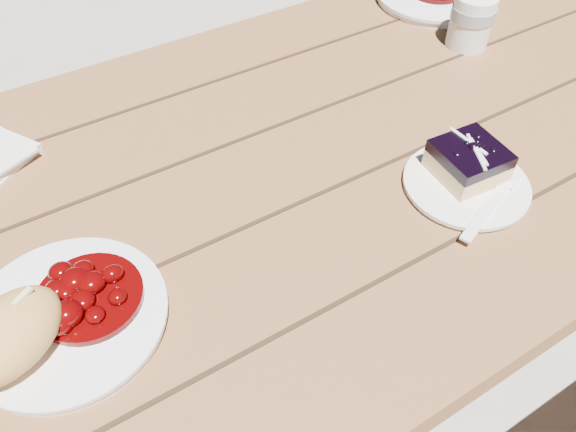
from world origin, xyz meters
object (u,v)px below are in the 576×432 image
main_plate (68,319)px  dessert_plate (466,185)px  coffee_cup (471,21)px  bread_roll (8,336)px  blueberry_cake (468,161)px  picnic_table (321,218)px

main_plate → dessert_plate: (0.54, -0.07, -0.00)m
main_plate → coffee_cup: size_ratio=2.34×
bread_roll → dessert_plate: 0.59m
main_plate → coffee_cup: bearing=14.3°
main_plate → coffee_cup: (0.80, 0.20, 0.04)m
bread_roll → main_plate: bearing=20.0°
bread_roll → dessert_plate: (0.59, -0.05, -0.04)m
blueberry_cake → coffee_cup: bearing=50.1°
picnic_table → dessert_plate: 0.27m
bread_roll → dessert_plate: bearing=-5.2°
coffee_cup → blueberry_cake: bearing=-134.3°
blueberry_cake → dessert_plate: bearing=-119.3°
picnic_table → main_plate: main_plate is taller
picnic_table → main_plate: size_ratio=9.14×
main_plate → dessert_plate: 0.54m
bread_roll → blueberry_cake: bearing=-3.7°
bread_roll → blueberry_cake: bread_roll is taller
bread_roll → coffee_cup: 0.89m
dessert_plate → coffee_cup: size_ratio=1.79×
dessert_plate → blueberry_cake: size_ratio=1.81×
dessert_plate → bread_roll: bearing=174.8°
dessert_plate → main_plate: bearing=172.1°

